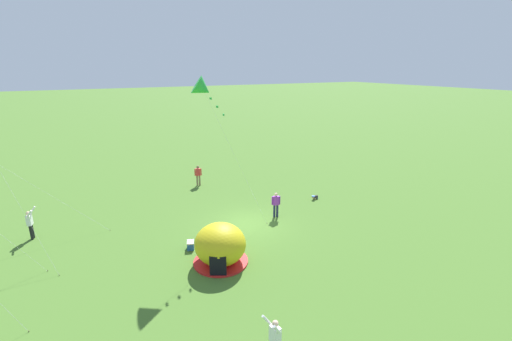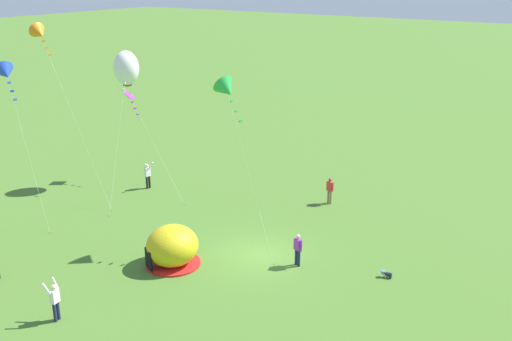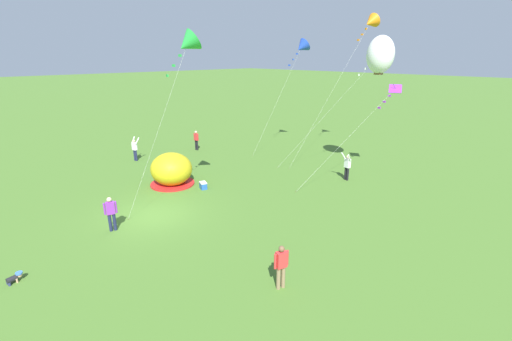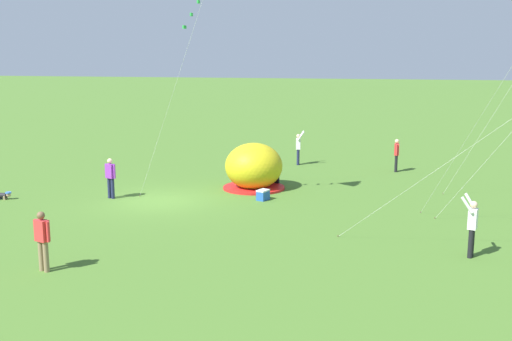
{
  "view_description": "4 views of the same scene",
  "coord_description": "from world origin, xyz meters",
  "px_view_note": "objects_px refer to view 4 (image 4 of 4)",
  "views": [
    {
      "loc": [
        -17.85,
        8.81,
        9.7
      ],
      "look_at": [
        -1.59,
        0.23,
        4.05
      ],
      "focal_mm": 24.0,
      "sensor_mm": 36.0,
      "label": 1
    },
    {
      "loc": [
        -23.77,
        -15.52,
        14.41
      ],
      "look_at": [
        2.08,
        1.71,
        3.81
      ],
      "focal_mm": 42.0,
      "sensor_mm": 36.0,
      "label": 2
    },
    {
      "loc": [
        15.3,
        -7.55,
        7.98
      ],
      "look_at": [
        2.72,
        4.87,
        2.0
      ],
      "focal_mm": 24.0,
      "sensor_mm": 36.0,
      "label": 3
    },
    {
      "loc": [
        22.4,
        10.22,
        5.88
      ],
      "look_at": [
        2.25,
        4.8,
        1.94
      ],
      "focal_mm": 42.0,
      "sensor_mm": 36.0,
      "label": 4
    }
  ],
  "objects_px": {
    "person_watching_sky": "(42,238)",
    "person_near_tent": "(298,147)",
    "popup_tent": "(254,167)",
    "toddler_crawling": "(5,195)",
    "person_flying_kite": "(472,225)",
    "person_center_field": "(110,176)",
    "person_with_toddler": "(396,154)",
    "cooler_box": "(263,195)"
  },
  "relations": [
    {
      "from": "person_with_toddler",
      "to": "popup_tent",
      "type": "bearing_deg",
      "value": -45.83
    },
    {
      "from": "popup_tent",
      "to": "person_watching_sky",
      "type": "bearing_deg",
      "value": -13.44
    },
    {
      "from": "person_watching_sky",
      "to": "person_center_field",
      "type": "relative_size",
      "value": 1.0
    },
    {
      "from": "popup_tent",
      "to": "person_watching_sky",
      "type": "relative_size",
      "value": 1.63
    },
    {
      "from": "toddler_crawling",
      "to": "person_with_toddler",
      "type": "distance_m",
      "value": 19.01
    },
    {
      "from": "person_flying_kite",
      "to": "person_with_toddler",
      "type": "relative_size",
      "value": 1.1
    },
    {
      "from": "person_with_toddler",
      "to": "person_near_tent",
      "type": "relative_size",
      "value": 0.91
    },
    {
      "from": "cooler_box",
      "to": "person_with_toddler",
      "type": "distance_m",
      "value": 9.52
    },
    {
      "from": "person_flying_kite",
      "to": "person_with_toddler",
      "type": "distance_m",
      "value": 13.68
    },
    {
      "from": "person_center_field",
      "to": "person_with_toddler",
      "type": "xyz_separation_m",
      "value": [
        -9.35,
        11.45,
        0.0
      ]
    },
    {
      "from": "toddler_crawling",
      "to": "person_flying_kite",
      "type": "distance_m",
      "value": 18.59
    },
    {
      "from": "popup_tent",
      "to": "toddler_crawling",
      "type": "bearing_deg",
      "value": -63.64
    },
    {
      "from": "person_flying_kite",
      "to": "person_center_field",
      "type": "bearing_deg",
      "value": -106.1
    },
    {
      "from": "popup_tent",
      "to": "person_center_field",
      "type": "bearing_deg",
      "value": -57.42
    },
    {
      "from": "toddler_crawling",
      "to": "person_center_field",
      "type": "relative_size",
      "value": 0.32
    },
    {
      "from": "popup_tent",
      "to": "person_watching_sky",
      "type": "xyz_separation_m",
      "value": [
        11.89,
        -2.84,
        -0.03
      ]
    },
    {
      "from": "toddler_crawling",
      "to": "person_near_tent",
      "type": "xyz_separation_m",
      "value": [
        -11.41,
        10.36,
        0.82
      ]
    },
    {
      "from": "popup_tent",
      "to": "person_center_field",
      "type": "height_order",
      "value": "popup_tent"
    },
    {
      "from": "person_with_toddler",
      "to": "person_center_field",
      "type": "bearing_deg",
      "value": -50.78
    },
    {
      "from": "toddler_crawling",
      "to": "person_near_tent",
      "type": "relative_size",
      "value": 0.29
    },
    {
      "from": "popup_tent",
      "to": "person_flying_kite",
      "type": "height_order",
      "value": "popup_tent"
    },
    {
      "from": "person_near_tent",
      "to": "cooler_box",
      "type": "bearing_deg",
      "value": 1.3
    },
    {
      "from": "popup_tent",
      "to": "person_center_field",
      "type": "relative_size",
      "value": 1.63
    },
    {
      "from": "popup_tent",
      "to": "person_center_field",
      "type": "distance_m",
      "value": 6.35
    },
    {
      "from": "popup_tent",
      "to": "toddler_crawling",
      "type": "xyz_separation_m",
      "value": [
        4.76,
        -9.6,
        -0.82
      ]
    },
    {
      "from": "popup_tent",
      "to": "cooler_box",
      "type": "relative_size",
      "value": 4.52
    },
    {
      "from": "toddler_crawling",
      "to": "person_watching_sky",
      "type": "relative_size",
      "value": 0.32
    },
    {
      "from": "cooler_box",
      "to": "person_center_field",
      "type": "bearing_deg",
      "value": -77.73
    },
    {
      "from": "person_watching_sky",
      "to": "person_near_tent",
      "type": "xyz_separation_m",
      "value": [
        -18.54,
        3.6,
        0.03
      ]
    },
    {
      "from": "popup_tent",
      "to": "person_with_toddler",
      "type": "height_order",
      "value": "popup_tent"
    },
    {
      "from": "person_flying_kite",
      "to": "person_near_tent",
      "type": "height_order",
      "value": "same"
    },
    {
      "from": "person_center_field",
      "to": "person_near_tent",
      "type": "relative_size",
      "value": 0.91
    },
    {
      "from": "popup_tent",
      "to": "person_flying_kite",
      "type": "bearing_deg",
      "value": 49.47
    },
    {
      "from": "cooler_box",
      "to": "person_center_field",
      "type": "distance_m",
      "value": 6.49
    },
    {
      "from": "person_with_toddler",
      "to": "person_near_tent",
      "type": "distance_m",
      "value": 5.39
    },
    {
      "from": "popup_tent",
      "to": "toddler_crawling",
      "type": "relative_size",
      "value": 5.08
    },
    {
      "from": "popup_tent",
      "to": "toddler_crawling",
      "type": "height_order",
      "value": "popup_tent"
    },
    {
      "from": "toddler_crawling",
      "to": "person_center_field",
      "type": "height_order",
      "value": "person_center_field"
    },
    {
      "from": "person_flying_kite",
      "to": "person_center_field",
      "type": "height_order",
      "value": "person_flying_kite"
    },
    {
      "from": "person_center_field",
      "to": "person_with_toddler",
      "type": "relative_size",
      "value": 1.0
    },
    {
      "from": "person_flying_kite",
      "to": "person_with_toddler",
      "type": "bearing_deg",
      "value": -168.76
    },
    {
      "from": "person_with_toddler",
      "to": "person_near_tent",
      "type": "xyz_separation_m",
      "value": [
        -0.72,
        -5.34,
        0.03
      ]
    }
  ]
}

